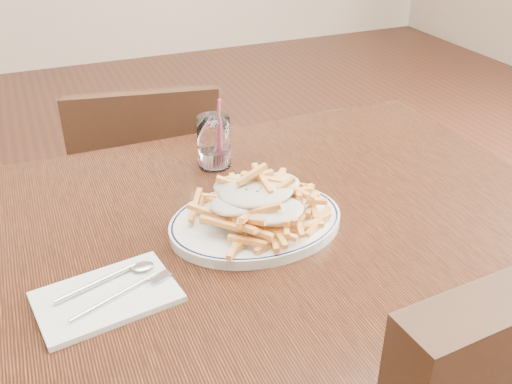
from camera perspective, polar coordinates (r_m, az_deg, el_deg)
name	(u,v)px	position (r m, az deg, el deg)	size (l,w,h in m)	color
table	(244,262)	(1.04, -1.23, -6.97)	(1.20, 0.80, 0.75)	black
chair_far	(151,200)	(1.65, -10.43, -0.75)	(0.44, 0.44, 0.82)	black
fries_plate	(256,222)	(0.98, 0.00, -3.00)	(0.34, 0.31, 0.02)	white
loaded_fries	(256,198)	(0.95, 0.00, -0.58)	(0.26, 0.21, 0.07)	#EA9F47
napkin	(107,297)	(0.86, -14.71, -10.11)	(0.19, 0.13, 0.01)	silver
cutlery	(105,291)	(0.86, -14.86, -9.50)	(0.18, 0.12, 0.01)	silver
water_glass	(214,145)	(1.17, -4.21, 4.70)	(0.07, 0.07, 0.15)	white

